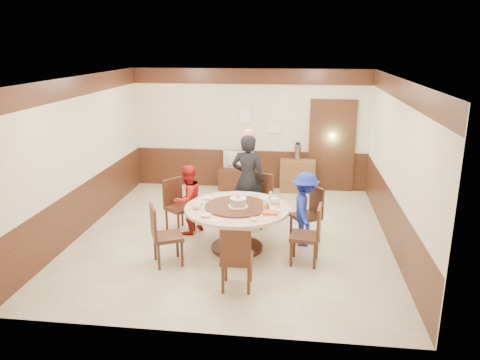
# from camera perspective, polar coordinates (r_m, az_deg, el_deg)

# --- Properties ---
(room) EXTENTS (6.00, 6.04, 2.84)m
(room) POSITION_cam_1_polar(r_m,az_deg,el_deg) (8.20, -0.82, 0.25)
(room) COLOR beige
(room) RESTS_ON ground
(banquet_table) EXTENTS (1.74, 1.74, 0.78)m
(banquet_table) POSITION_cam_1_polar(r_m,az_deg,el_deg) (7.81, -0.36, -4.82)
(banquet_table) COLOR #3F2013
(banquet_table) RESTS_ON ground
(chair_0) EXTENTS (0.61, 0.60, 0.97)m
(chair_0) POSITION_cam_1_polar(r_m,az_deg,el_deg) (8.32, 8.09, -5.31)
(chair_0) COLOR #3F2013
(chair_0) RESTS_ON ground
(chair_1) EXTENTS (0.59, 0.59, 0.97)m
(chair_1) POSITION_cam_1_polar(r_m,az_deg,el_deg) (8.96, 2.27, -3.54)
(chair_1) COLOR #3F2013
(chair_1) RESTS_ON ground
(chair_2) EXTENTS (0.62, 0.62, 0.97)m
(chair_2) POSITION_cam_1_polar(r_m,az_deg,el_deg) (8.71, -7.39, -4.27)
(chair_2) COLOR #3F2013
(chair_2) RESTS_ON ground
(chair_3) EXTENTS (0.59, 0.59, 0.97)m
(chair_3) POSITION_cam_1_polar(r_m,az_deg,el_deg) (7.49, -8.93, -7.89)
(chair_3) COLOR #3F2013
(chair_3) RESTS_ON ground
(chair_4) EXTENTS (0.45, 0.46, 0.97)m
(chair_4) POSITION_cam_1_polar(r_m,az_deg,el_deg) (6.70, -0.39, -10.75)
(chair_4) COLOR #3F2013
(chair_4) RESTS_ON ground
(chair_5) EXTENTS (0.50, 0.49, 0.97)m
(chair_5) POSITION_cam_1_polar(r_m,az_deg,el_deg) (7.48, 8.03, -7.87)
(chair_5) COLOR #3F2013
(chair_5) RESTS_ON ground
(person_standing) EXTENTS (0.71, 0.53, 1.75)m
(person_standing) POSITION_cam_1_polar(r_m,az_deg,el_deg) (8.83, 0.98, 0.06)
(person_standing) COLOR black
(person_standing) RESTS_ON ground
(person_red) EXTENTS (0.74, 0.78, 1.28)m
(person_red) POSITION_cam_1_polar(r_m,az_deg,el_deg) (8.49, -6.40, -2.38)
(person_red) COLOR #AE1C17
(person_red) RESTS_ON ground
(person_blue) EXTENTS (0.52, 0.85, 1.28)m
(person_blue) POSITION_cam_1_polar(r_m,az_deg,el_deg) (8.04, 7.92, -3.52)
(person_blue) COLOR #172896
(person_blue) RESTS_ON ground
(birthday_cake) EXTENTS (0.33, 0.33, 0.22)m
(birthday_cake) POSITION_cam_1_polar(r_m,az_deg,el_deg) (7.65, -0.22, -2.71)
(birthday_cake) COLOR white
(birthday_cake) RESTS_ON banquet_table
(teapot_left) EXTENTS (0.17, 0.15, 0.13)m
(teapot_left) POSITION_cam_1_polar(r_m,az_deg,el_deg) (7.66, -5.34, -3.11)
(teapot_left) COLOR white
(teapot_left) RESTS_ON banquet_table
(teapot_right) EXTENTS (0.17, 0.15, 0.13)m
(teapot_right) POSITION_cam_1_polar(r_m,az_deg,el_deg) (7.91, 4.18, -2.46)
(teapot_right) COLOR white
(teapot_right) RESTS_ON banquet_table
(bowl_0) EXTENTS (0.14, 0.14, 0.03)m
(bowl_0) POSITION_cam_1_polar(r_m,az_deg,el_deg) (8.13, -4.06, -2.24)
(bowl_0) COLOR white
(bowl_0) RESTS_ON banquet_table
(bowl_1) EXTENTS (0.12, 0.12, 0.04)m
(bowl_1) POSITION_cam_1_polar(r_m,az_deg,el_deg) (7.16, 1.70, -4.81)
(bowl_1) COLOR white
(bowl_1) RESTS_ON banquet_table
(bowl_2) EXTENTS (0.17, 0.17, 0.04)m
(bowl_2) POSITION_cam_1_polar(r_m,az_deg,el_deg) (7.32, -4.16, -4.35)
(bowl_2) COLOR white
(bowl_2) RESTS_ON banquet_table
(bowl_3) EXTENTS (0.14, 0.14, 0.04)m
(bowl_3) POSITION_cam_1_polar(r_m,az_deg,el_deg) (7.52, 4.49, -3.78)
(bowl_3) COLOR white
(bowl_3) RESTS_ON banquet_table
(bowl_4) EXTENTS (0.16, 0.16, 0.04)m
(bowl_4) POSITION_cam_1_polar(r_m,az_deg,el_deg) (7.91, -5.13, -2.78)
(bowl_4) COLOR white
(bowl_4) RESTS_ON banquet_table
(bowl_5) EXTENTS (0.12, 0.12, 0.04)m
(bowl_5) POSITION_cam_1_polar(r_m,az_deg,el_deg) (8.26, 1.11, -1.89)
(bowl_5) COLOR white
(bowl_5) RESTS_ON banquet_table
(saucer_near) EXTENTS (0.18, 0.18, 0.01)m
(saucer_near) POSITION_cam_1_polar(r_m,az_deg,el_deg) (7.17, -3.02, -4.93)
(saucer_near) COLOR white
(saucer_near) RESTS_ON banquet_table
(saucer_far) EXTENTS (0.18, 0.18, 0.01)m
(saucer_far) POSITION_cam_1_polar(r_m,az_deg,el_deg) (8.16, 3.23, -2.23)
(saucer_far) COLOR white
(saucer_far) RESTS_ON banquet_table
(shrimp_platter) EXTENTS (0.30, 0.20, 0.06)m
(shrimp_platter) POSITION_cam_1_polar(r_m,az_deg,el_deg) (7.38, 3.72, -4.11)
(shrimp_platter) COLOR white
(shrimp_platter) RESTS_ON banquet_table
(bottle_0) EXTENTS (0.06, 0.06, 0.16)m
(bottle_0) POSITION_cam_1_polar(r_m,az_deg,el_deg) (7.58, 3.04, -3.12)
(bottle_0) COLOR white
(bottle_0) RESTS_ON banquet_table
(bottle_1) EXTENTS (0.06, 0.06, 0.16)m
(bottle_1) POSITION_cam_1_polar(r_m,az_deg,el_deg) (7.71, 4.66, -2.82)
(bottle_1) COLOR white
(bottle_1) RESTS_ON banquet_table
(bottle_2) EXTENTS (0.06, 0.06, 0.16)m
(bottle_2) POSITION_cam_1_polar(r_m,az_deg,el_deg) (8.00, 3.76, -2.06)
(bottle_2) COLOR white
(bottle_2) RESTS_ON banquet_table
(tv_stand) EXTENTS (0.85, 0.45, 0.50)m
(tv_stand) POSITION_cam_1_polar(r_m,az_deg,el_deg) (11.07, -0.34, 0.09)
(tv_stand) COLOR #3F2013
(tv_stand) RESTS_ON ground
(television) EXTENTS (0.73, 0.23, 0.42)m
(television) POSITION_cam_1_polar(r_m,az_deg,el_deg) (10.95, -0.34, 2.40)
(television) COLOR gray
(television) RESTS_ON tv_stand
(side_cabinet) EXTENTS (0.80, 0.40, 0.75)m
(side_cabinet) POSITION_cam_1_polar(r_m,az_deg,el_deg) (10.98, 7.01, 0.51)
(side_cabinet) COLOR brown
(side_cabinet) RESTS_ON ground
(thermos) EXTENTS (0.15, 0.15, 0.38)m
(thermos) POSITION_cam_1_polar(r_m,az_deg,el_deg) (10.84, 7.04, 3.39)
(thermos) COLOR silver
(thermos) RESTS_ON side_cabinet
(notice_left) EXTENTS (0.25, 0.00, 0.35)m
(notice_left) POSITION_cam_1_polar(r_m,az_deg,el_deg) (10.93, 0.71, 7.94)
(notice_left) COLOR white
(notice_left) RESTS_ON room
(notice_right) EXTENTS (0.30, 0.00, 0.22)m
(notice_right) POSITION_cam_1_polar(r_m,az_deg,el_deg) (10.92, 4.11, 6.30)
(notice_right) COLOR white
(notice_right) RESTS_ON room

